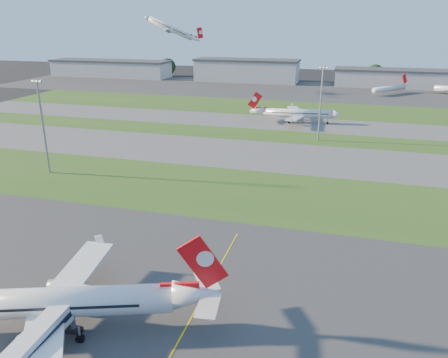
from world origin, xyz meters
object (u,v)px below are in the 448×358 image
(light_mast_west, at_px, (42,121))
(light_mast_centre, at_px, (321,99))
(mini_jet_near, at_px, (389,89))
(airliner_parked, at_px, (57,303))
(airliner_taxiing, at_px, (297,113))

(light_mast_west, distance_m, light_mast_centre, 89.64)
(light_mast_centre, bearing_deg, mini_jet_near, 74.71)
(airliner_parked, relative_size, airliner_taxiing, 1.08)
(airliner_parked, distance_m, airliner_taxiing, 140.15)
(airliner_taxiing, relative_size, light_mast_centre, 1.37)
(mini_jet_near, distance_m, light_mast_west, 199.62)
(airliner_taxiing, relative_size, mini_jet_near, 1.57)
(light_mast_centre, bearing_deg, light_mast_west, -141.34)
(airliner_parked, distance_m, light_mast_centre, 116.09)
(mini_jet_near, relative_size, light_mast_west, 0.87)
(airliner_taxiing, bearing_deg, mini_jet_near, -121.68)
(airliner_taxiing, xyz_separation_m, light_mast_west, (-59.20, -82.74, 10.95))
(airliner_parked, bearing_deg, mini_jet_near, 56.29)
(airliner_parked, xyz_separation_m, light_mast_west, (-43.36, 56.51, 10.45))
(airliner_parked, bearing_deg, airliner_taxiing, 64.12)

